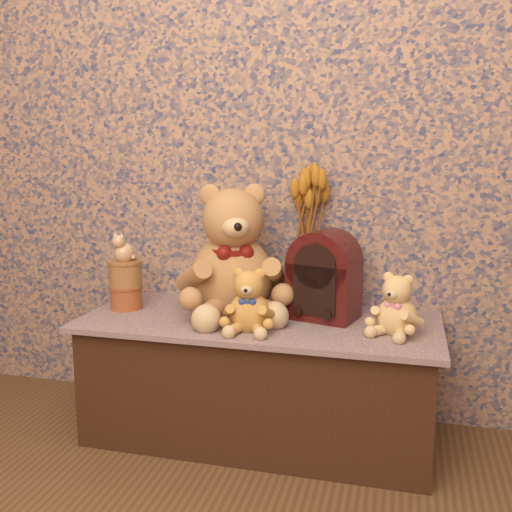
{
  "coord_description": "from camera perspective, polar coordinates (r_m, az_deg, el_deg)",
  "views": [
    {
      "loc": [
        0.5,
        -0.74,
        1.06
      ],
      "look_at": [
        0.0,
        1.18,
        0.69
      ],
      "focal_mm": 40.91,
      "sensor_mm": 36.0,
      "label": 1
    }
  ],
  "objects": [
    {
      "name": "display_shelf",
      "position": [
        2.2,
        0.33,
        -11.8
      ],
      "size": [
        1.28,
        0.56,
        0.45
      ],
      "primitive_type": "cube",
      "color": "#3C517C",
      "rests_on": "ground"
    },
    {
      "name": "teddy_large",
      "position": [
        2.15,
        -2.36,
        1.13
      ],
      "size": [
        0.57,
        0.61,
        0.52
      ],
      "primitive_type": null,
      "rotation": [
        0.0,
        0.0,
        0.42
      ],
      "color": "#AB7242",
      "rests_on": "display_shelf"
    },
    {
      "name": "teddy_medium",
      "position": [
        1.97,
        -0.66,
        -4.01
      ],
      "size": [
        0.2,
        0.23,
        0.23
      ],
      "primitive_type": null,
      "rotation": [
        0.0,
        0.0,
        0.1
      ],
      "color": "#B77933",
      "rests_on": "display_shelf"
    },
    {
      "name": "teddy_small",
      "position": [
        1.98,
        13.69,
        -4.33
      ],
      "size": [
        0.24,
        0.26,
        0.22
      ],
      "primitive_type": null,
      "rotation": [
        0.0,
        0.0,
        -0.41
      ],
      "color": "tan",
      "rests_on": "display_shelf"
    },
    {
      "name": "cathedral_radio",
      "position": [
        2.11,
        6.69,
        -1.81
      ],
      "size": [
        0.27,
        0.22,
        0.32
      ],
      "primitive_type": null,
      "rotation": [
        0.0,
        0.0,
        -0.26
      ],
      "color": "#3C0B0C",
      "rests_on": "display_shelf"
    },
    {
      "name": "ceramic_vase",
      "position": [
        2.26,
        5.09,
        -2.73
      ],
      "size": [
        0.14,
        0.14,
        0.18
      ],
      "primitive_type": "cylinder",
      "rotation": [
        0.0,
        0.0,
        0.35
      ],
      "color": "tan",
      "rests_on": "display_shelf"
    },
    {
      "name": "dried_stalks",
      "position": [
        2.21,
        5.21,
        4.9
      ],
      "size": [
        0.29,
        0.29,
        0.42
      ],
      "primitive_type": null,
      "rotation": [
        0.0,
        0.0,
        0.42
      ],
      "color": "#B66E1D",
      "rests_on": "ceramic_vase"
    },
    {
      "name": "biscuit_tin_lower",
      "position": [
        2.3,
        -12.58,
        -3.96
      ],
      "size": [
        0.15,
        0.15,
        0.09
      ],
      "primitive_type": "cylinder",
      "rotation": [
        0.0,
        0.0,
        0.22
      ],
      "color": "#B77835",
      "rests_on": "display_shelf"
    },
    {
      "name": "biscuit_tin_upper",
      "position": [
        2.28,
        -12.67,
        -1.7
      ],
      "size": [
        0.14,
        0.14,
        0.1
      ],
      "primitive_type": "cylinder",
      "rotation": [
        0.0,
        0.0,
        -0.1
      ],
      "color": "tan",
      "rests_on": "biscuit_tin_lower"
    },
    {
      "name": "cat_figurine",
      "position": [
        2.26,
        -12.77,
        0.95
      ],
      "size": [
        0.11,
        0.11,
        0.12
      ],
      "primitive_type": null,
      "rotation": [
        0.0,
        0.0,
        -0.27
      ],
      "color": "silver",
      "rests_on": "biscuit_tin_upper"
    }
  ]
}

